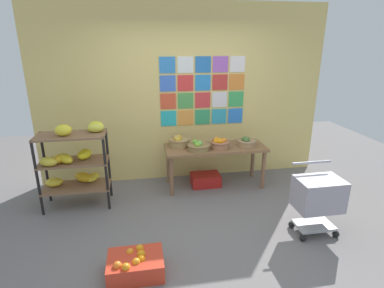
{
  "coord_description": "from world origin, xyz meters",
  "views": [
    {
      "loc": [
        -0.72,
        -3.11,
        2.2
      ],
      "look_at": [
        -0.0,
        0.92,
        0.82
      ],
      "focal_mm": 28.84,
      "sensor_mm": 36.0,
      "label": 1
    }
  ],
  "objects_px": {
    "display_table": "(215,152)",
    "fruit_basket_right": "(220,143)",
    "produce_crate_under_table": "(205,180)",
    "shopping_cart": "(318,196)",
    "orange_crate_foreground": "(136,265)",
    "banana_shelf_unit": "(74,159)",
    "fruit_basket_back_right": "(198,146)",
    "fruit_basket_left": "(246,142)",
    "fruit_basket_centre": "(179,141)"
  },
  "relations": [
    {
      "from": "display_table",
      "to": "shopping_cart",
      "type": "distance_m",
      "value": 1.69
    },
    {
      "from": "fruit_basket_centre",
      "to": "produce_crate_under_table",
      "type": "xyz_separation_m",
      "value": [
        0.41,
        -0.09,
        -0.65
      ]
    },
    {
      "from": "banana_shelf_unit",
      "to": "fruit_basket_back_right",
      "type": "distance_m",
      "value": 1.74
    },
    {
      "from": "fruit_basket_back_right",
      "to": "shopping_cart",
      "type": "xyz_separation_m",
      "value": [
        1.15,
        -1.35,
        -0.23
      ]
    },
    {
      "from": "fruit_basket_centre",
      "to": "orange_crate_foreground",
      "type": "distance_m",
      "value": 2.13
    },
    {
      "from": "display_table",
      "to": "orange_crate_foreground",
      "type": "xyz_separation_m",
      "value": [
        -1.24,
        -1.79,
        -0.46
      ]
    },
    {
      "from": "fruit_basket_right",
      "to": "produce_crate_under_table",
      "type": "distance_m",
      "value": 0.68
    },
    {
      "from": "orange_crate_foreground",
      "to": "shopping_cart",
      "type": "height_order",
      "value": "shopping_cart"
    },
    {
      "from": "display_table",
      "to": "produce_crate_under_table",
      "type": "relative_size",
      "value": 3.41
    },
    {
      "from": "fruit_basket_back_right",
      "to": "fruit_basket_centre",
      "type": "height_order",
      "value": "fruit_basket_centre"
    },
    {
      "from": "fruit_basket_right",
      "to": "fruit_basket_left",
      "type": "bearing_deg",
      "value": 7.28
    },
    {
      "from": "display_table",
      "to": "fruit_basket_right",
      "type": "distance_m",
      "value": 0.2
    },
    {
      "from": "fruit_basket_left",
      "to": "orange_crate_foreground",
      "type": "distance_m",
      "value": 2.53
    },
    {
      "from": "display_table",
      "to": "shopping_cart",
      "type": "height_order",
      "value": "shopping_cart"
    },
    {
      "from": "fruit_basket_left",
      "to": "shopping_cart",
      "type": "height_order",
      "value": "shopping_cart"
    },
    {
      "from": "display_table",
      "to": "orange_crate_foreground",
      "type": "height_order",
      "value": "display_table"
    },
    {
      "from": "fruit_basket_centre",
      "to": "orange_crate_foreground",
      "type": "height_order",
      "value": "fruit_basket_centre"
    },
    {
      "from": "fruit_basket_left",
      "to": "display_table",
      "type": "bearing_deg",
      "value": 175.4
    },
    {
      "from": "fruit_basket_back_right",
      "to": "orange_crate_foreground",
      "type": "height_order",
      "value": "fruit_basket_back_right"
    },
    {
      "from": "orange_crate_foreground",
      "to": "display_table",
      "type": "bearing_deg",
      "value": 55.18
    },
    {
      "from": "fruit_basket_right",
      "to": "produce_crate_under_table",
      "type": "height_order",
      "value": "fruit_basket_right"
    },
    {
      "from": "fruit_basket_back_right",
      "to": "fruit_basket_right",
      "type": "height_order",
      "value": "fruit_basket_right"
    },
    {
      "from": "fruit_basket_back_right",
      "to": "fruit_basket_centre",
      "type": "distance_m",
      "value": 0.35
    },
    {
      "from": "display_table",
      "to": "shopping_cart",
      "type": "relative_size",
      "value": 1.84
    },
    {
      "from": "fruit_basket_centre",
      "to": "produce_crate_under_table",
      "type": "relative_size",
      "value": 0.77
    },
    {
      "from": "fruit_basket_centre",
      "to": "fruit_basket_back_right",
      "type": "bearing_deg",
      "value": -41.01
    },
    {
      "from": "fruit_basket_right",
      "to": "banana_shelf_unit",
      "type": "bearing_deg",
      "value": -175.58
    },
    {
      "from": "fruit_basket_left",
      "to": "shopping_cart",
      "type": "distance_m",
      "value": 1.48
    },
    {
      "from": "fruit_basket_left",
      "to": "shopping_cart",
      "type": "relative_size",
      "value": 0.35
    },
    {
      "from": "fruit_basket_centre",
      "to": "orange_crate_foreground",
      "type": "relative_size",
      "value": 0.64
    },
    {
      "from": "banana_shelf_unit",
      "to": "fruit_basket_back_right",
      "type": "height_order",
      "value": "banana_shelf_unit"
    },
    {
      "from": "shopping_cart",
      "to": "banana_shelf_unit",
      "type": "bearing_deg",
      "value": 160.44
    },
    {
      "from": "banana_shelf_unit",
      "to": "orange_crate_foreground",
      "type": "bearing_deg",
      "value": -63.12
    },
    {
      "from": "display_table",
      "to": "produce_crate_under_table",
      "type": "height_order",
      "value": "display_table"
    },
    {
      "from": "shopping_cart",
      "to": "fruit_basket_right",
      "type": "bearing_deg",
      "value": 124.21
    },
    {
      "from": "display_table",
      "to": "fruit_basket_left",
      "type": "xyz_separation_m",
      "value": [
        0.48,
        -0.04,
        0.15
      ]
    },
    {
      "from": "produce_crate_under_table",
      "to": "orange_crate_foreground",
      "type": "height_order",
      "value": "orange_crate_foreground"
    },
    {
      "from": "display_table",
      "to": "fruit_basket_right",
      "type": "xyz_separation_m",
      "value": [
        0.04,
        -0.1,
        0.17
      ]
    },
    {
      "from": "banana_shelf_unit",
      "to": "produce_crate_under_table",
      "type": "height_order",
      "value": "banana_shelf_unit"
    },
    {
      "from": "fruit_basket_right",
      "to": "produce_crate_under_table",
      "type": "relative_size",
      "value": 0.64
    },
    {
      "from": "fruit_basket_back_right",
      "to": "fruit_basket_left",
      "type": "xyz_separation_m",
      "value": [
        0.77,
        0.06,
        0.01
      ]
    },
    {
      "from": "fruit_basket_left",
      "to": "produce_crate_under_table",
      "type": "bearing_deg",
      "value": 173.46
    },
    {
      "from": "banana_shelf_unit",
      "to": "shopping_cart",
      "type": "height_order",
      "value": "banana_shelf_unit"
    },
    {
      "from": "display_table",
      "to": "produce_crate_under_table",
      "type": "distance_m",
      "value": 0.5
    },
    {
      "from": "fruit_basket_right",
      "to": "fruit_basket_back_right",
      "type": "bearing_deg",
      "value": -178.7
    },
    {
      "from": "fruit_basket_left",
      "to": "produce_crate_under_table",
      "type": "height_order",
      "value": "fruit_basket_left"
    },
    {
      "from": "shopping_cart",
      "to": "fruit_basket_left",
      "type": "bearing_deg",
      "value": 108.1
    },
    {
      "from": "produce_crate_under_table",
      "to": "orange_crate_foreground",
      "type": "distance_m",
      "value": 2.13
    },
    {
      "from": "banana_shelf_unit",
      "to": "fruit_basket_right",
      "type": "distance_m",
      "value": 2.07
    },
    {
      "from": "fruit_basket_right",
      "to": "shopping_cart",
      "type": "xyz_separation_m",
      "value": [
        0.82,
        -1.35,
        -0.25
      ]
    }
  ]
}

